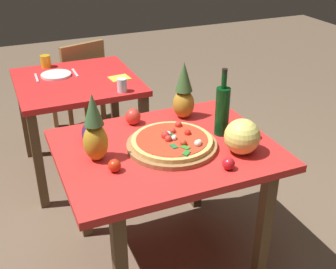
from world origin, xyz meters
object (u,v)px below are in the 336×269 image
object	(u,v)px
tomato_beside_pepper	(114,166)
napkin_folded	(120,78)
pineapple_right	(95,131)
background_table	(78,95)
drinking_glass_water	(122,85)
wine_bottle	(222,110)
dining_chair	(80,82)
drinking_glass_juice	(46,61)
dinner_plate	(56,75)
tomato_near_board	(228,164)
melon	(242,137)
pizza	(172,140)
pineapple_left	(184,93)
bell_pepper	(133,117)
eggplant	(90,131)
knife_utensil	(75,73)
pizza_board	(172,145)
display_table	(166,163)
tomato_by_bottle	(252,132)
fork_utensil	(37,78)

from	to	relation	value
tomato_beside_pepper	napkin_folded	distance (m)	1.25
pineapple_right	background_table	bearing A→B (deg)	82.61
drinking_glass_water	napkin_folded	bearing A→B (deg)	76.79
wine_bottle	drinking_glass_water	world-z (taller)	wine_bottle
dining_chair	drinking_glass_juice	size ratio (longest dim) A/B	9.09
dinner_plate	tomato_near_board	bearing A→B (deg)	-72.15
melon	pineapple_right	bearing A→B (deg)	162.25
dining_chair	pizza	size ratio (longest dim) A/B	2.04
pineapple_left	bell_pepper	xyz separation A→B (m)	(-0.30, 0.03, -0.11)
napkin_folded	melon	bearing A→B (deg)	-79.06
eggplant	dinner_plate	xyz separation A→B (m)	(0.00, 1.06, -0.04)
dining_chair	eggplant	xyz separation A→B (m)	(-0.27, -1.58, 0.31)
tomato_beside_pepper	napkin_folded	xyz separation A→B (m)	(0.39, 1.18, -0.03)
drinking_glass_water	knife_utensil	xyz separation A→B (m)	(-0.21, 0.48, -0.04)
dinner_plate	knife_utensil	distance (m)	0.14
melon	pizza_board	bearing A→B (deg)	148.50
display_table	drinking_glass_water	world-z (taller)	drinking_glass_water
tomato_beside_pepper	drinking_glass_water	distance (m)	0.99
pizza	drinking_glass_water	bearing A→B (deg)	90.36
pizza_board	bell_pepper	world-z (taller)	bell_pepper
tomato_by_bottle	fork_utensil	size ratio (longest dim) A/B	0.41
drinking_glass_juice	pineapple_left	bearing A→B (deg)	-64.05
dining_chair	pizza	world-z (taller)	dining_chair
dining_chair	tomato_by_bottle	world-z (taller)	dining_chair
display_table	eggplant	xyz separation A→B (m)	(-0.34, 0.23, 0.14)
pineapple_right	dinner_plate	distance (m)	1.28
tomato_beside_pepper	dinner_plate	xyz separation A→B (m)	(-0.02, 1.42, -0.02)
background_table	tomato_beside_pepper	world-z (taller)	tomato_beside_pepper
tomato_beside_pepper	dinner_plate	world-z (taller)	tomato_beside_pepper
drinking_glass_water	dining_chair	bearing A→B (deg)	95.04
background_table	napkin_folded	xyz separation A→B (m)	(0.29, -0.11, 0.12)
drinking_glass_juice	napkin_folded	bearing A→B (deg)	-45.90
background_table	tomato_by_bottle	distance (m)	1.43
drinking_glass_juice	fork_utensil	size ratio (longest dim) A/B	0.52
pizza_board	melon	world-z (taller)	melon
pineapple_left	eggplant	xyz separation A→B (m)	(-0.57, -0.05, -0.11)
drinking_glass_water	eggplant	bearing A→B (deg)	-122.01
pineapple_left	knife_utensil	xyz separation A→B (m)	(-0.42, 1.00, -0.15)
tomato_near_board	dinner_plate	world-z (taller)	tomato_near_board
background_table	wine_bottle	bearing A→B (deg)	-64.68
knife_utensil	drinking_glass_water	bearing A→B (deg)	-66.04
drinking_glass_juice	napkin_folded	xyz separation A→B (m)	(0.45, -0.46, -0.04)
eggplant	knife_utensil	bearing A→B (deg)	82.23
napkin_folded	drinking_glass_water	bearing A→B (deg)	-103.21
melon	bell_pepper	world-z (taller)	melon
tomato_by_bottle	napkin_folded	world-z (taller)	tomato_by_bottle
background_table	bell_pepper	xyz separation A→B (m)	(0.14, -0.84, 0.16)
dining_chair	fork_utensil	distance (m)	0.72
pizza	melon	distance (m)	0.35
pizza_board	knife_utensil	world-z (taller)	pizza_board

